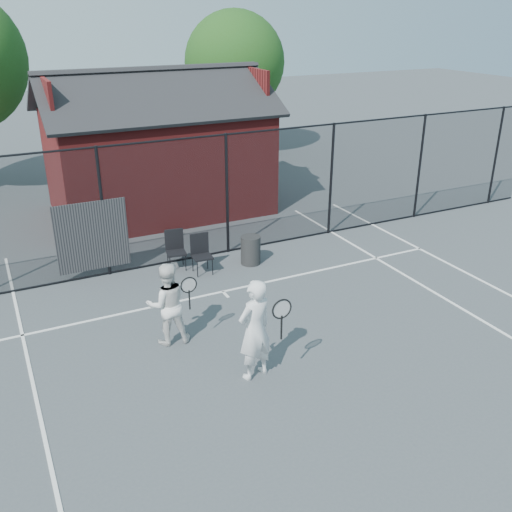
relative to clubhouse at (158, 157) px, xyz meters
name	(u,v)px	position (x,y,z in m)	size (l,w,h in m)	color
ground	(290,362)	(-0.50, -9.00, -1.61)	(80.00, 80.00, 0.00)	#43484C
court_lines	(332,405)	(-0.50, -10.32, -1.60)	(11.02, 18.00, 0.01)	white
fence	(176,205)	(-0.80, -4.00, -0.16)	(22.04, 3.00, 3.00)	black
clubhouse	(158,157)	(0.00, 0.00, 0.00)	(6.50, 4.36, 4.19)	maroon
tree_right	(235,62)	(5.00, 5.50, 2.10)	(3.97, 3.97, 5.70)	black
player_front	(255,330)	(-1.23, -9.08, -0.72)	(0.84, 0.66, 1.78)	silver
player_back	(167,304)	(-2.17, -7.42, -0.82)	(0.89, 0.70, 1.57)	white
chair_left	(202,255)	(-0.54, -4.90, -1.15)	(0.44, 0.45, 0.91)	black
chair_right	(176,251)	(-1.00, -4.40, -1.15)	(0.44, 0.45, 0.91)	black
waste_bin	(251,250)	(0.70, -4.90, -1.26)	(0.48, 0.48, 0.70)	#242424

